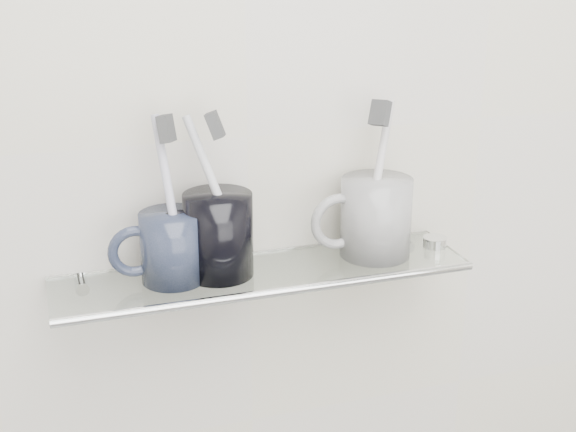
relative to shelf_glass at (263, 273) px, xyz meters
name	(u,v)px	position (x,y,z in m)	size (l,w,h in m)	color
wall_back	(247,137)	(0.00, 0.06, 0.15)	(2.50, 2.50, 0.00)	beige
shelf_glass	(263,273)	(0.00, 0.00, 0.00)	(0.50, 0.12, 0.01)	silver
shelf_rail	(277,292)	(0.00, -0.06, 0.00)	(0.01, 0.01, 0.50)	silver
bracket_left	(82,289)	(-0.21, 0.05, -0.01)	(0.02, 0.02, 0.03)	silver
bracket_right	(404,248)	(0.21, 0.05, -0.01)	(0.02, 0.02, 0.03)	silver
mug_left	(172,247)	(-0.11, 0.00, 0.05)	(0.07, 0.07, 0.08)	black
mug_left_handle	(135,251)	(-0.15, 0.00, 0.05)	(0.06, 0.06, 0.01)	black
toothbrush_left	(170,198)	(-0.11, 0.00, 0.10)	(0.01, 0.01, 0.19)	silver
bristles_left	(166,129)	(-0.11, 0.00, 0.19)	(0.01, 0.02, 0.03)	#373839
mug_center	(218,235)	(-0.05, 0.00, 0.05)	(0.08, 0.08, 0.10)	black
mug_center_handle	(179,239)	(-0.10, 0.00, 0.05)	(0.07, 0.07, 0.01)	black
toothbrush_center	(217,193)	(-0.05, 0.00, 0.10)	(0.01, 0.01, 0.19)	silver
bristles_center	(215,125)	(-0.05, 0.00, 0.19)	(0.01, 0.02, 0.03)	#373839
mug_right	(376,217)	(0.15, 0.00, 0.05)	(0.09, 0.09, 0.10)	silver
mug_right_handle	(338,221)	(0.10, 0.00, 0.05)	(0.07, 0.07, 0.01)	silver
toothbrush_right	(378,178)	(0.15, 0.00, 0.10)	(0.01, 0.01, 0.19)	beige
bristles_right	(380,113)	(0.15, 0.00, 0.19)	(0.01, 0.02, 0.03)	#373839
chrome_cap	(435,242)	(0.23, 0.00, 0.01)	(0.03, 0.03, 0.01)	silver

